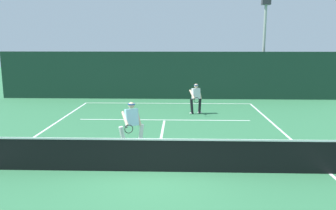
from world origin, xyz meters
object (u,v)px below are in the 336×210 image
object	(u,v)px
tennis_ball	(137,118)
light_pole	(264,37)
player_far	(196,97)
player_near	(132,123)

from	to	relation	value
tennis_ball	light_pole	world-z (taller)	light_pole
player_far	player_near	bearing A→B (deg)	42.44
player_near	tennis_ball	bearing A→B (deg)	-110.39
light_pole	player_far	bearing A→B (deg)	-129.93
player_near	tennis_ball	distance (m)	4.76
tennis_ball	light_pole	distance (m)	10.98
player_near	light_pole	xyz separation A→B (m)	(7.18, 11.53, 3.08)
player_far	tennis_ball	world-z (taller)	player_far
player_near	light_pole	bearing A→B (deg)	-147.40
player_far	light_pole	bearing A→B (deg)	-154.67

